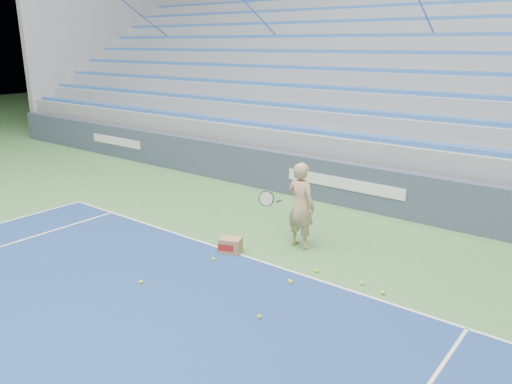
% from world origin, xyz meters
% --- Properties ---
extents(sponsor_barrier, '(30.00, 0.32, 1.10)m').
position_xyz_m(sponsor_barrier, '(0.00, 15.88, 0.55)').
color(sponsor_barrier, '#394357').
rests_on(sponsor_barrier, ground).
extents(bleachers, '(31.00, 9.15, 7.30)m').
position_xyz_m(bleachers, '(0.00, 21.60, 2.36)').
color(bleachers, gray).
rests_on(bleachers, ground).
extents(tennis_player, '(0.94, 0.86, 1.73)m').
position_xyz_m(tennis_player, '(0.57, 12.95, 0.87)').
color(tennis_player, tan).
rests_on(tennis_player, ground).
extents(ball_box, '(0.48, 0.44, 0.30)m').
position_xyz_m(ball_box, '(-0.31, 11.86, 0.15)').
color(ball_box, '#9C714B').
rests_on(ball_box, ground).
extents(tennis_ball_0, '(0.07, 0.07, 0.07)m').
position_xyz_m(tennis_ball_0, '(2.73, 12.11, 0.03)').
color(tennis_ball_0, '#C3DF2D').
rests_on(tennis_ball_0, ground).
extents(tennis_ball_1, '(0.07, 0.07, 0.07)m').
position_xyz_m(tennis_ball_1, '(2.31, 12.20, 0.03)').
color(tennis_ball_1, '#C3DF2D').
rests_on(tennis_ball_1, ground).
extents(tennis_ball_2, '(0.07, 0.07, 0.07)m').
position_xyz_m(tennis_ball_2, '(-0.32, 11.38, 0.03)').
color(tennis_ball_2, '#C3DF2D').
rests_on(tennis_ball_2, ground).
extents(tennis_ball_3, '(0.07, 0.07, 0.07)m').
position_xyz_m(tennis_ball_3, '(1.61, 10.29, 0.03)').
color(tennis_ball_3, '#C3DF2D').
rests_on(tennis_ball_3, ground).
extents(tennis_ball_4, '(0.07, 0.07, 0.07)m').
position_xyz_m(tennis_ball_4, '(1.46, 12.15, 0.03)').
color(tennis_ball_4, '#C3DF2D').
rests_on(tennis_ball_4, ground).
extents(tennis_ball_5, '(0.07, 0.07, 0.07)m').
position_xyz_m(tennis_ball_5, '(-0.65, 9.93, 0.03)').
color(tennis_ball_5, '#C3DF2D').
rests_on(tennis_ball_5, ground).
extents(tennis_ball_6, '(0.07, 0.07, 0.07)m').
position_xyz_m(tennis_ball_6, '(1.30, 11.52, 0.03)').
color(tennis_ball_6, '#C3DF2D').
rests_on(tennis_ball_6, ground).
extents(tennis_ball_7, '(0.07, 0.07, 0.07)m').
position_xyz_m(tennis_ball_7, '(1.35, 11.50, 0.03)').
color(tennis_ball_7, '#C3DF2D').
rests_on(tennis_ball_7, ground).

